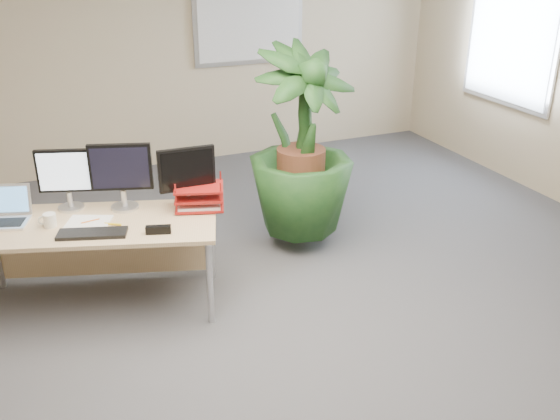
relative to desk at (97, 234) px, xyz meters
name	(u,v)px	position (x,y,z in m)	size (l,w,h in m)	color
floor	(294,369)	(0.95, -1.31, -0.52)	(8.00, 8.00, 0.00)	#414045
back_wall	(143,46)	(0.95, 2.69, 0.83)	(7.00, 0.04, 2.70)	#C5B08B
whiteboard	(249,21)	(2.15, 2.66, 1.03)	(1.30, 0.04, 0.95)	silver
window	(513,30)	(4.42, 0.99, 1.03)	(0.04, 1.30, 1.55)	silver
desk	(97,234)	(0.00, 0.00, 0.00)	(1.83, 1.19, 0.65)	tan
floor_plant	(301,161)	(1.69, 0.23, 0.23)	(0.84, 0.84, 1.50)	#163D17
monitor_left	(66,175)	(-0.13, 0.21, 0.39)	(0.39, 0.18, 0.45)	#BABABF
monitor_right	(121,172)	(0.23, 0.07, 0.41)	(0.43, 0.20, 0.48)	#BABABF
monitor_dark	(187,174)	(0.66, -0.10, 0.39)	(0.41, 0.18, 0.45)	#BABABF
laptop	(5,213)	(-0.57, 0.17, 0.19)	(0.40, 0.37, 0.23)	silver
keyboard	(92,233)	(-0.05, -0.29, 0.15)	(0.45, 0.15, 0.02)	black
coffee_mug	(49,220)	(-0.30, -0.05, 0.18)	(0.12, 0.08, 0.10)	white
spiral_notebook	(89,222)	(-0.05, -0.09, 0.14)	(0.29, 0.22, 0.01)	white
orange_pen	(90,221)	(-0.04, -0.09, 0.15)	(0.01, 0.01, 0.13)	orange
yellow_highlighter	(113,224)	(0.10, -0.19, 0.14)	(0.02, 0.02, 0.12)	yellow
letter_tray	(199,198)	(0.72, -0.13, 0.21)	(0.41, 0.35, 0.16)	maroon
stapler	(158,230)	(0.36, -0.43, 0.16)	(0.16, 0.04, 0.05)	black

